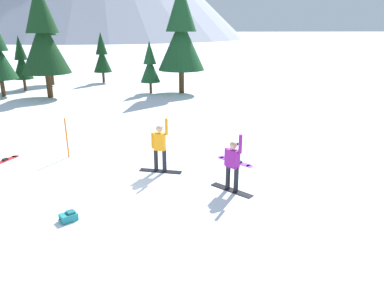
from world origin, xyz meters
name	(u,v)px	position (x,y,z in m)	size (l,w,h in m)	color
ground_plane	(116,202)	(0.00, 0.00, 0.00)	(800.00, 800.00, 0.00)	white
snowboarder_foreground	(233,164)	(3.65, 0.55, 0.91)	(1.28, 1.27, 1.95)	black
snowboarder_midground	(160,147)	(1.30, 2.30, 0.96)	(1.60, 0.67, 2.02)	black
loose_snowboard_near_left	(1,162)	(-4.99, 3.60, 0.02)	(0.96, 1.64, 0.09)	red
loose_snowboard_far_spare	(235,161)	(4.21, 3.10, 0.02)	(1.32, 1.38, 0.09)	#993FD8
backpack_teal	(69,217)	(-1.14, -1.04, 0.12)	(0.55, 0.52, 0.27)	#1E7A7F
trail_marker_pole	(67,138)	(-2.47, 4.05, 0.82)	(0.06, 0.06, 1.64)	orange
pine_tree_short	(102,56)	(-4.55, 24.55, 2.53)	(1.69, 1.69, 4.64)	#472D19
pine_tree_slender	(21,61)	(-10.34, 20.52, 2.42)	(1.54, 1.54, 4.45)	#472D19
pine_tree_tall	(150,65)	(0.19, 18.67, 2.22)	(1.57, 1.57, 4.06)	#472D19
pine_tree_twin	(47,37)	(-9.10, 23.69, 4.18)	(2.58, 2.58, 7.69)	#472D19
pine_tree_broad	(181,34)	(2.67, 18.65, 4.54)	(3.64, 3.64, 8.31)	#472D19
pine_tree_leaning	(43,36)	(-7.32, 17.38, 4.46)	(3.48, 3.48, 8.17)	#472D19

